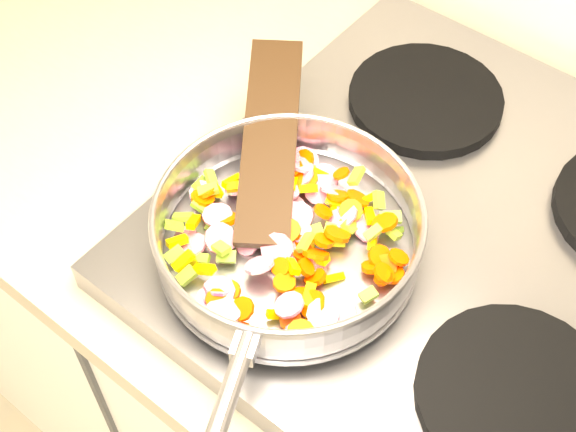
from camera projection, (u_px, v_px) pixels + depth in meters
The scene contains 7 objects.
cooktop at pixel (460, 242), 0.89m from camera, with size 0.60×0.60×0.04m, color #939399.
grate_fl at pixel (283, 243), 0.85m from camera, with size 0.19×0.19×0.02m, color black.
grate_fr at pixel (516, 395), 0.75m from camera, with size 0.19×0.19×0.02m, color black.
grate_bl at pixel (426, 99), 0.99m from camera, with size 0.19×0.19×0.02m, color black.
saute_pan at pixel (287, 231), 0.81m from camera, with size 0.32×0.46×0.06m.
vegetable_heap at pixel (289, 235), 0.83m from camera, with size 0.25×0.25×0.05m.
wooden_spatula at pixel (270, 138), 0.87m from camera, with size 0.26×0.06×0.01m, color black.
Camera 1 is at (-0.53, 1.14, 1.64)m, focal length 50.00 mm.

